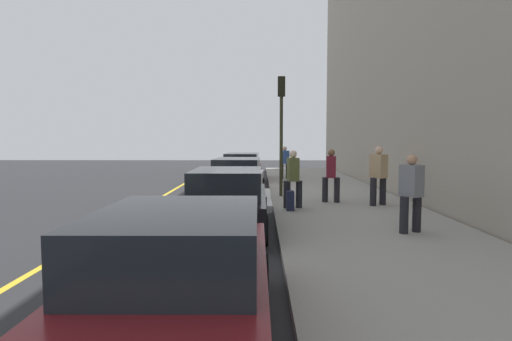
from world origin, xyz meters
name	(u,v)px	position (x,y,z in m)	size (l,w,h in m)	color
ground_plane	(245,196)	(0.00, 0.00, 0.00)	(56.00, 56.00, 0.00)	#28282B
sidewalk	(329,194)	(0.00, -3.30, 0.07)	(28.00, 4.60, 0.15)	gray
building_facade	(403,0)	(0.00, -6.05, 7.50)	(32.00, 0.80, 15.00)	#9E9384
lane_stripe_centre	(164,195)	(0.00, 3.20, 0.00)	(28.00, 0.14, 0.01)	gold
snow_bank_curb	(263,199)	(-1.71, -0.70, 0.11)	(4.56, 0.56, 0.22)	white
parked_car_maroon	(181,279)	(-12.24, 0.22, 0.76)	(4.29, 1.92, 1.51)	black
parked_car_black	(228,200)	(-6.51, 0.17, 0.76)	(4.51, 1.91, 1.51)	black
parked_car_silver	(238,178)	(-0.75, 0.25, 0.76)	(4.77, 2.03, 1.51)	black
parked_car_red	(242,168)	(4.96, 0.33, 0.76)	(4.79, 2.01, 1.51)	black
pedestrian_grey_coat	(411,191)	(-7.27, -3.94, 1.08)	(0.55, 0.53, 1.74)	black
pedestrian_tan_coat	(378,174)	(-3.35, -4.31, 1.13)	(0.59, 0.56, 1.85)	black
pedestrian_olive_coat	(293,177)	(-3.90, -1.59, 1.08)	(0.50, 0.57, 1.74)	black
pedestrian_burgundy_coat	(331,174)	(-2.73, -2.93, 1.08)	(0.52, 0.57, 1.74)	black
pedestrian_blue_coat	(285,161)	(5.63, -1.88, 1.05)	(0.54, 0.50, 1.70)	black
traffic_light_pole	(281,116)	(-1.22, -1.36, 3.07)	(0.35, 0.26, 4.31)	#2D2D19
rolling_suitcase	(290,201)	(-4.34, -1.48, 0.44)	(0.34, 0.22, 0.93)	#191E38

